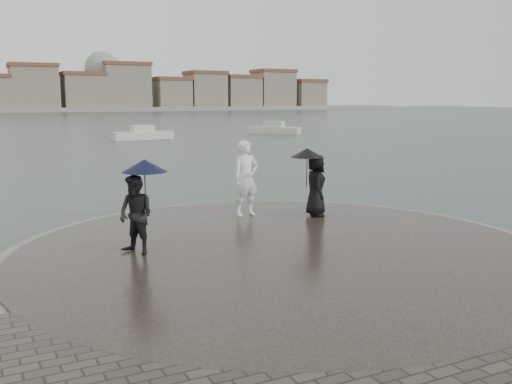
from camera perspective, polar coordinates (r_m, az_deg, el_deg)
ground at (r=10.31m, az=12.43°, el=-11.91°), size 400.00×400.00×0.00m
kerb_ring at (r=13.00m, az=2.61°, el=-6.46°), size 12.50×12.50×0.32m
quay_tip at (r=12.99m, az=2.61°, el=-6.37°), size 11.90×11.90×0.36m
statue at (r=16.30m, az=-1.00°, el=1.39°), size 0.82×0.56×2.16m
visitor_left at (r=12.54m, az=-11.73°, el=-1.11°), size 1.25×1.13×2.04m
visitor_right at (r=16.30m, az=5.82°, el=1.39°), size 1.16×1.09×1.95m
boats at (r=50.20m, az=-11.22°, el=5.38°), size 36.73×17.82×1.50m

